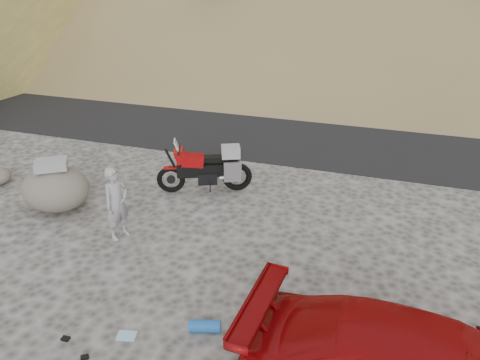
# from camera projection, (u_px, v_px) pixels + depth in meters

# --- Properties ---
(ground) EXTENTS (140.00, 140.00, 0.00)m
(ground) POSITION_uv_depth(u_px,v_px,m) (153.00, 266.00, 9.22)
(ground) COLOR #3F3D3B
(ground) RESTS_ON ground
(road) EXTENTS (120.00, 7.00, 0.05)m
(road) POSITION_uv_depth(u_px,v_px,m) (269.00, 124.00, 16.93)
(road) COLOR black
(road) RESTS_ON ground
(motorcycle) EXTENTS (2.31, 1.25, 1.46)m
(motorcycle) POSITION_uv_depth(u_px,v_px,m) (209.00, 169.00, 11.89)
(motorcycle) COLOR black
(motorcycle) RESTS_ON ground
(man) EXTENTS (0.56, 0.69, 1.63)m
(man) POSITION_uv_depth(u_px,v_px,m) (121.00, 236.00, 10.20)
(man) COLOR gray
(man) RESTS_ON ground
(boulder) EXTENTS (2.01, 1.87, 1.24)m
(boulder) POSITION_uv_depth(u_px,v_px,m) (56.00, 188.00, 11.08)
(boulder) COLOR #59534C
(boulder) RESTS_ON ground
(gear_blue_mat) EXTENTS (0.55, 0.34, 0.20)m
(gear_blue_mat) POSITION_uv_depth(u_px,v_px,m) (205.00, 326.00, 7.60)
(gear_blue_mat) COLOR #1C5AA8
(gear_blue_mat) RESTS_ON ground
(gear_bottle) EXTENTS (0.08, 0.08, 0.23)m
(gear_bottle) POSITION_uv_depth(u_px,v_px,m) (310.00, 346.00, 7.20)
(gear_bottle) COLOR #1C5AA8
(gear_bottle) RESTS_ON ground
(gear_funnel) EXTENTS (0.15, 0.15, 0.17)m
(gear_funnel) POSITION_uv_depth(u_px,v_px,m) (242.00, 340.00, 7.34)
(gear_funnel) COLOR #AD0C0B
(gear_funnel) RESTS_ON ground
(gear_glove_a) EXTENTS (0.13, 0.10, 0.04)m
(gear_glove_a) POSITION_uv_depth(u_px,v_px,m) (66.00, 339.00, 7.46)
(gear_glove_a) COLOR black
(gear_glove_a) RESTS_ON ground
(gear_glove_b) EXTENTS (0.15, 0.14, 0.04)m
(gear_glove_b) POSITION_uv_depth(u_px,v_px,m) (85.00, 357.00, 7.12)
(gear_glove_b) COLOR black
(gear_glove_b) RESTS_ON ground
(gear_blue_cloth) EXTENTS (0.35, 0.29, 0.01)m
(gear_blue_cloth) POSITION_uv_depth(u_px,v_px,m) (127.00, 336.00, 7.54)
(gear_blue_cloth) COLOR #8DC0DA
(gear_blue_cloth) RESTS_ON ground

